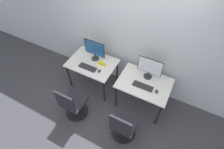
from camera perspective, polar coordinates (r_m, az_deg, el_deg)
ground_plane at (r=3.93m, az=-0.99°, el=-9.77°), size 20.00×20.00×0.00m
wall_back at (r=3.43m, az=5.60°, el=13.85°), size 12.00×0.05×2.80m
desk_left at (r=3.81m, az=-6.43°, el=3.00°), size 1.01×0.72×0.72m
monitor_left at (r=3.66m, az=-5.74°, el=8.18°), size 0.47×0.17×0.47m
keyboard_left at (r=3.66m, az=-7.93°, el=2.33°), size 0.39×0.13×0.02m
mouse_left at (r=3.55m, az=-4.20°, el=1.15°), size 0.06×0.09×0.03m
office_chair_left at (r=3.59m, az=-12.67°, el=-9.56°), size 0.48×0.48×0.89m
desk_right at (r=3.49m, az=10.38°, el=-3.52°), size 1.01×0.72×0.72m
monitor_right at (r=3.35m, az=12.26°, el=2.29°), size 0.47×0.17×0.47m
keyboard_right at (r=3.36m, az=10.01°, el=-3.74°), size 0.39×0.13×0.02m
mouse_right at (r=3.33m, az=14.35°, el=-5.41°), size 0.06×0.09×0.03m
office_chair_right at (r=3.30m, az=3.62°, el=-16.56°), size 0.48×0.48×0.89m
placard_left at (r=3.66m, az=-3.35°, el=3.56°), size 0.16×0.03×0.08m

